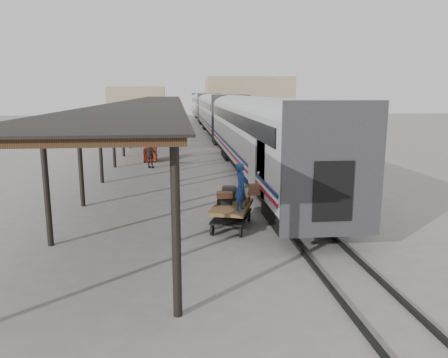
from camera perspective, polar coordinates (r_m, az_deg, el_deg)
ground at (r=16.79m, az=-1.46°, el=-5.65°), size 160.00×160.00×0.00m
train at (r=50.05m, az=-0.94°, el=8.80°), size 3.45×76.01×4.01m
canopy at (r=40.07m, az=-9.24°, el=9.90°), size 4.90×64.30×4.15m
rails at (r=50.44m, az=-0.94°, el=5.82°), size 1.54×150.00×0.12m
building_far at (r=95.24m, az=3.23°, el=10.77°), size 18.00×10.00×8.00m
building_left at (r=98.41m, az=-11.31°, el=10.01°), size 12.00×8.00×6.00m
baggage_cart at (r=15.91m, az=0.99°, el=-4.18°), size 1.92×2.67×0.86m
suitcase_stack at (r=16.16m, az=0.81°, el=-2.36°), size 1.30×1.15×0.60m
luggage_tug at (r=31.74m, az=-9.59°, el=3.34°), size 0.89×1.43×1.26m
porter at (r=15.07m, az=2.25°, el=-1.00°), size 0.64×0.72×1.65m
pedestrian at (r=28.85m, az=-9.57°, el=3.02°), size 1.03×0.74×1.62m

